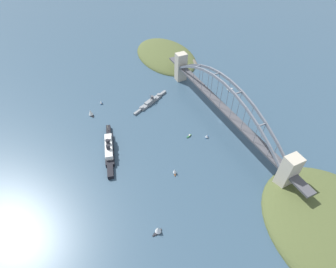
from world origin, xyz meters
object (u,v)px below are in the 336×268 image
naval_cruiser (151,102)px  small_boat_0 (91,113)px  seaplane_taxiing_near_bridge (230,90)px  small_boat_1 (189,136)px  harbor_arch_bridge (223,106)px  small_boat_5 (175,171)px  small_boat_4 (158,230)px  ocean_liner (109,148)px  small_boat_3 (101,102)px  small_boat_2 (207,136)px

naval_cruiser → small_boat_0: naval_cruiser is taller
seaplane_taxiing_near_bridge → naval_cruiser: bearing=79.1°
small_boat_1 → harbor_arch_bridge: bearing=-81.1°
naval_cruiser → small_boat_5: size_ratio=8.09×
small_boat_1 → small_boat_4: small_boat_4 is taller
small_boat_5 → small_boat_0: bearing=23.2°
ocean_liner → small_boat_3: bearing=-9.1°
ocean_liner → small_boat_1: 101.45m
ocean_liner → small_boat_5: size_ratio=10.52×
small_boat_4 → naval_cruiser: bearing=-20.8°
seaplane_taxiing_near_bridge → small_boat_3: 198.59m
seaplane_taxiing_near_bridge → small_boat_1: (-62.77, 107.23, -1.19)m
harbor_arch_bridge → seaplane_taxiing_near_bridge: harbor_arch_bridge is taller
small_boat_2 → seaplane_taxiing_near_bridge: bearing=-49.8°
small_boat_1 → small_boat_2: 22.65m
ocean_liner → naval_cruiser: ocean_liner is taller
seaplane_taxiing_near_bridge → small_boat_3: small_boat_3 is taller
ocean_liner → seaplane_taxiing_near_bridge: ocean_liner is taller
small_boat_4 → harbor_arch_bridge: bearing=-52.4°
small_boat_0 → small_boat_5: (-141.25, -60.43, -1.15)m
ocean_liner → small_boat_1: bearing=-100.6°
small_boat_0 → ocean_liner: bearing=-177.0°
small_boat_2 → small_boat_4: small_boat_4 is taller
small_boat_1 → naval_cruiser: bearing=11.1°
small_boat_1 → small_boat_2: (-11.62, -19.35, 1.90)m
small_boat_2 → small_boat_3: bearing=39.0°
seaplane_taxiing_near_bridge → small_boat_2: 115.14m
harbor_arch_bridge → naval_cruiser: harbor_arch_bridge is taller
naval_cruiser → small_boat_4: size_ratio=6.15×
small_boat_3 → naval_cruiser: bearing=-113.6°
small_boat_2 → ocean_liner: bearing=75.7°
small_boat_3 → seaplane_taxiing_near_bridge: bearing=-105.6°
small_boat_2 → small_boat_3: size_ratio=0.82×
small_boat_5 → harbor_arch_bridge: bearing=-60.9°
harbor_arch_bridge → ocean_liner: 153.96m
ocean_liner → seaplane_taxiing_near_bridge: (44.08, -206.84, -3.23)m
harbor_arch_bridge → small_boat_3: size_ratio=41.44×
small_boat_3 → small_boat_4: (-215.81, 3.67, 1.19)m
ocean_liner → small_boat_0: (77.48, 4.02, -0.32)m
small_boat_0 → naval_cruiser: bearing=-96.2°
ocean_liner → naval_cruiser: size_ratio=1.30×
ocean_liner → small_boat_3: ocean_liner is taller
small_boat_0 → small_boat_4: size_ratio=1.01×
naval_cruiser → small_boat_3: size_ratio=9.06×
seaplane_taxiing_near_bridge → ocean_liner: bearing=102.0°
harbor_arch_bridge → small_boat_2: harbor_arch_bridge is taller
naval_cruiser → small_boat_1: bearing=-168.9°
harbor_arch_bridge → small_boat_0: size_ratio=27.80×
small_boat_0 → small_boat_2: (-107.79, -122.98, -2.20)m
small_boat_5 → naval_cruiser: bearing=-11.2°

